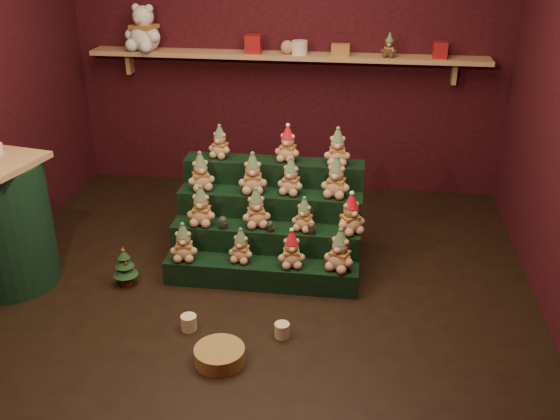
# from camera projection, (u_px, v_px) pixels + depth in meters

# --- Properties ---
(ground) EXTENTS (4.00, 4.00, 0.00)m
(ground) POSITION_uv_depth(u_px,v_px,m) (252.00, 290.00, 4.48)
(ground) COLOR black
(ground) RESTS_ON ground
(back_wall) EXTENTS (4.00, 0.10, 2.80)m
(back_wall) POSITION_uv_depth(u_px,v_px,m) (288.00, 41.00, 5.72)
(back_wall) COLOR black
(back_wall) RESTS_ON ground
(front_wall) EXTENTS (4.00, 0.10, 2.80)m
(front_wall) POSITION_uv_depth(u_px,v_px,m) (132.00, 262.00, 2.04)
(front_wall) COLOR black
(front_wall) RESTS_ON ground
(back_shelf) EXTENTS (3.60, 0.26, 0.24)m
(back_shelf) POSITION_uv_depth(u_px,v_px,m) (286.00, 56.00, 5.61)
(back_shelf) COLOR tan
(back_shelf) RESTS_ON ground
(riser_tier_front) EXTENTS (1.40, 0.22, 0.18)m
(riser_tier_front) POSITION_uv_depth(u_px,v_px,m) (261.00, 274.00, 4.51)
(riser_tier_front) COLOR black
(riser_tier_front) RESTS_ON ground
(riser_tier_midfront) EXTENTS (1.40, 0.22, 0.36)m
(riser_tier_midfront) POSITION_uv_depth(u_px,v_px,m) (266.00, 248.00, 4.67)
(riser_tier_midfront) COLOR black
(riser_tier_midfront) RESTS_ON ground
(riser_tier_midback) EXTENTS (1.40, 0.22, 0.54)m
(riser_tier_midback) POSITION_uv_depth(u_px,v_px,m) (270.00, 225.00, 4.82)
(riser_tier_midback) COLOR black
(riser_tier_midback) RESTS_ON ground
(riser_tier_back) EXTENTS (1.40, 0.22, 0.72)m
(riser_tier_back) POSITION_uv_depth(u_px,v_px,m) (274.00, 202.00, 4.98)
(riser_tier_back) COLOR black
(riser_tier_back) RESTS_ON ground
(teddy_0) EXTENTS (0.22, 0.20, 0.28)m
(teddy_0) POSITION_uv_depth(u_px,v_px,m) (184.00, 242.00, 4.46)
(teddy_0) COLOR tan
(teddy_0) RESTS_ON riser_tier_front
(teddy_1) EXTENTS (0.20, 0.19, 0.25)m
(teddy_1) POSITION_uv_depth(u_px,v_px,m) (241.00, 245.00, 4.45)
(teddy_1) COLOR tan
(teddy_1) RESTS_ON riser_tier_front
(teddy_2) EXTENTS (0.22, 0.21, 0.27)m
(teddy_2) POSITION_uv_depth(u_px,v_px,m) (292.00, 249.00, 4.38)
(teddy_2) COLOR tan
(teddy_2) RESTS_ON riser_tier_front
(teddy_3) EXTENTS (0.28, 0.27, 0.31)m
(teddy_3) POSITION_uv_depth(u_px,v_px,m) (340.00, 250.00, 4.33)
(teddy_3) COLOR tan
(teddy_3) RESTS_ON riser_tier_front
(teddy_4) EXTENTS (0.21, 0.19, 0.30)m
(teddy_4) POSITION_uv_depth(u_px,v_px,m) (201.00, 206.00, 4.57)
(teddy_4) COLOR tan
(teddy_4) RESTS_ON riser_tier_midfront
(teddy_5) EXTENTS (0.26, 0.24, 0.29)m
(teddy_5) POSITION_uv_depth(u_px,v_px,m) (256.00, 208.00, 4.55)
(teddy_5) COLOR tan
(teddy_5) RESTS_ON riser_tier_midfront
(teddy_6) EXTENTS (0.22, 0.21, 0.25)m
(teddy_6) POSITION_uv_depth(u_px,v_px,m) (304.00, 214.00, 4.50)
(teddy_6) COLOR tan
(teddy_6) RESTS_ON riser_tier_midfront
(teddy_7) EXTENTS (0.28, 0.27, 0.29)m
(teddy_7) POSITION_uv_depth(u_px,v_px,m) (351.00, 214.00, 4.45)
(teddy_7) COLOR tan
(teddy_7) RESTS_ON riser_tier_midfront
(teddy_8) EXTENTS (0.27, 0.26, 0.29)m
(teddy_8) POSITION_uv_depth(u_px,v_px,m) (201.00, 171.00, 4.72)
(teddy_8) COLOR tan
(teddy_8) RESTS_ON riser_tier_midback
(teddy_9) EXTENTS (0.24, 0.22, 0.30)m
(teddy_9) POSITION_uv_depth(u_px,v_px,m) (253.00, 173.00, 4.66)
(teddy_9) COLOR tan
(teddy_9) RESTS_ON riser_tier_midback
(teddy_10) EXTENTS (0.23, 0.22, 0.27)m
(teddy_10) POSITION_uv_depth(u_px,v_px,m) (291.00, 176.00, 4.64)
(teddy_10) COLOR tan
(teddy_10) RESTS_ON riser_tier_midback
(teddy_11) EXTENTS (0.25, 0.24, 0.30)m
(teddy_11) POSITION_uv_depth(u_px,v_px,m) (336.00, 177.00, 4.59)
(teddy_11) COLOR tan
(teddy_11) RESTS_ON riser_tier_midback
(teddy_12) EXTENTS (0.22, 0.21, 0.25)m
(teddy_12) POSITION_uv_depth(u_px,v_px,m) (220.00, 142.00, 4.84)
(teddy_12) COLOR tan
(teddy_12) RESTS_ON riser_tier_back
(teddy_13) EXTENTS (0.23, 0.21, 0.27)m
(teddy_13) POSITION_uv_depth(u_px,v_px,m) (288.00, 144.00, 4.76)
(teddy_13) COLOR tan
(teddy_13) RESTS_ON riser_tier_back
(teddy_14) EXTENTS (0.21, 0.19, 0.28)m
(teddy_14) POSITION_uv_depth(u_px,v_px,m) (337.00, 147.00, 4.69)
(teddy_14) COLOR tan
(teddy_14) RESTS_ON riser_tier_back
(snow_globe_a) EXTENTS (0.07, 0.07, 0.09)m
(snow_globe_a) POSITION_uv_depth(u_px,v_px,m) (223.00, 222.00, 4.55)
(snow_globe_a) COLOR black
(snow_globe_a) RESTS_ON riser_tier_midfront
(snow_globe_b) EXTENTS (0.06, 0.06, 0.08)m
(snow_globe_b) POSITION_uv_depth(u_px,v_px,m) (270.00, 226.00, 4.51)
(snow_globe_b) COLOR black
(snow_globe_b) RESTS_ON riser_tier_midfront
(snow_globe_c) EXTENTS (0.06, 0.06, 0.08)m
(snow_globe_c) POSITION_uv_depth(u_px,v_px,m) (311.00, 228.00, 4.47)
(snow_globe_c) COLOR black
(snow_globe_c) RESTS_ON riser_tier_midfront
(side_table) EXTENTS (0.71, 0.67, 0.96)m
(side_table) POSITION_uv_depth(u_px,v_px,m) (3.00, 223.00, 4.39)
(side_table) COLOR tan
(side_table) RESTS_ON ground
(mini_christmas_tree) EXTENTS (0.18, 0.18, 0.31)m
(mini_christmas_tree) POSITION_uv_depth(u_px,v_px,m) (125.00, 266.00, 4.49)
(mini_christmas_tree) COLOR #462719
(mini_christmas_tree) RESTS_ON ground
(mug_left) EXTENTS (0.10, 0.10, 0.10)m
(mug_left) POSITION_uv_depth(u_px,v_px,m) (189.00, 323.00, 4.03)
(mug_left) COLOR beige
(mug_left) RESTS_ON ground
(mug_right) EXTENTS (0.10, 0.10, 0.10)m
(mug_right) POSITION_uv_depth(u_px,v_px,m) (282.00, 330.00, 3.96)
(mug_right) COLOR beige
(mug_right) RESTS_ON ground
(wicker_basket) EXTENTS (0.40, 0.40, 0.10)m
(wicker_basket) POSITION_uv_depth(u_px,v_px,m) (220.00, 355.00, 3.73)
(wicker_basket) COLOR #AC8845
(wicker_basket) RESTS_ON ground
(white_bear) EXTENTS (0.45, 0.42, 0.51)m
(white_bear) POSITION_uv_depth(u_px,v_px,m) (143.00, 22.00, 5.62)
(white_bear) COLOR white
(white_bear) RESTS_ON back_shelf
(brown_bear) EXTENTS (0.15, 0.14, 0.20)m
(brown_bear) POSITION_uv_depth(u_px,v_px,m) (389.00, 46.00, 5.41)
(brown_bear) COLOR #512C1B
(brown_bear) RESTS_ON back_shelf
(gift_tin_red_a) EXTENTS (0.14, 0.14, 0.16)m
(gift_tin_red_a) POSITION_uv_depth(u_px,v_px,m) (254.00, 44.00, 5.58)
(gift_tin_red_a) COLOR #AD1A1C
(gift_tin_red_a) RESTS_ON back_shelf
(gift_tin_cream) EXTENTS (0.14, 0.14, 0.12)m
(gift_tin_cream) POSITION_uv_depth(u_px,v_px,m) (300.00, 48.00, 5.53)
(gift_tin_cream) COLOR beige
(gift_tin_cream) RESTS_ON back_shelf
(gift_tin_red_b) EXTENTS (0.12, 0.12, 0.14)m
(gift_tin_red_b) POSITION_uv_depth(u_px,v_px,m) (440.00, 50.00, 5.38)
(gift_tin_red_b) COLOR #AD1A1C
(gift_tin_red_b) RESTS_ON back_shelf
(shelf_plush_ball) EXTENTS (0.12, 0.12, 0.12)m
(shelf_plush_ball) POSITION_uv_depth(u_px,v_px,m) (287.00, 47.00, 5.55)
(shelf_plush_ball) COLOR tan
(shelf_plush_ball) RESTS_ON back_shelf
(scarf_gift_box) EXTENTS (0.16, 0.10, 0.10)m
(scarf_gift_box) POSITION_uv_depth(u_px,v_px,m) (341.00, 50.00, 5.49)
(scarf_gift_box) COLOR #D2531D
(scarf_gift_box) RESTS_ON back_shelf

